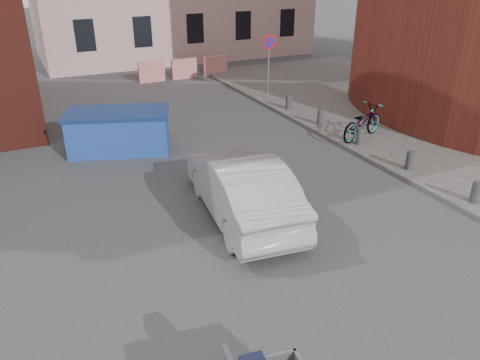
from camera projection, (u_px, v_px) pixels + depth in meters
ground at (236, 244)px, 10.02m from camera, size 120.00×120.00×0.00m
sidewalk at (435, 124)px, 17.18m from camera, size 9.00×24.00×0.12m
no_parking_sign at (269, 53)px, 19.23m from camera, size 0.60×0.09×2.65m
bollards at (360, 136)px, 14.98m from camera, size 0.22×9.02×0.55m
barriers at (184, 69)px, 23.66m from camera, size 4.70×0.18×1.00m
dumpster at (119, 131)px, 14.64m from camera, size 3.47×2.55×1.30m
silver_car at (242, 187)px, 10.84m from camera, size 2.10×4.70×1.50m
bicycle at (362, 122)px, 15.42m from camera, size 2.18×1.32×1.08m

